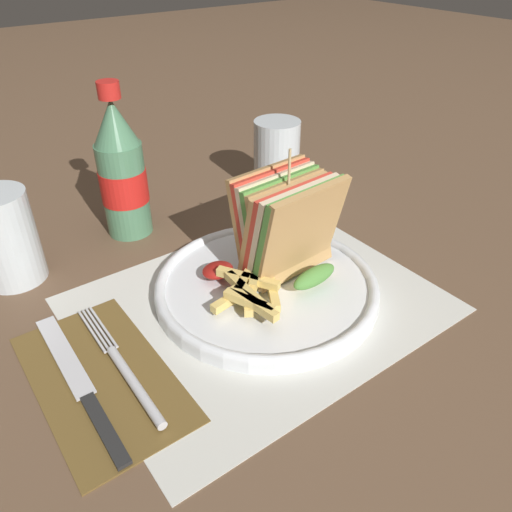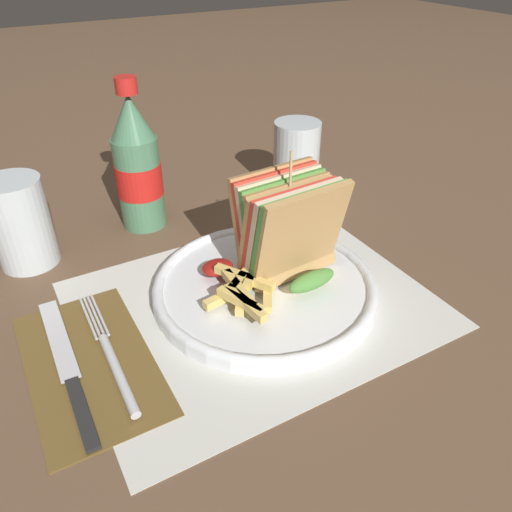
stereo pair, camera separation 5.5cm
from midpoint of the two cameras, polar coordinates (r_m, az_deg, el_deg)
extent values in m
plane|color=brown|center=(0.56, 5.38, -4.68)|extent=(4.00, 4.00, 0.00)
cube|color=silver|center=(0.55, 2.77, -5.72)|extent=(0.37, 0.29, 0.00)
cylinder|color=white|center=(0.56, 3.85, -3.90)|extent=(0.25, 0.25, 0.01)
torus|color=white|center=(0.56, 3.88, -3.33)|extent=(0.25, 0.25, 0.01)
cube|color=tan|center=(0.53, 8.21, 2.33)|extent=(0.11, 0.04, 0.11)
cube|color=#518E3D|center=(0.53, 7.67, 2.54)|extent=(0.11, 0.04, 0.11)
cube|color=beige|center=(0.54, 7.14, 2.73)|extent=(0.11, 0.04, 0.11)
cube|color=red|center=(0.54, 6.63, 2.93)|extent=(0.11, 0.04, 0.11)
cube|color=tan|center=(0.55, 6.12, 3.12)|extent=(0.11, 0.04, 0.11)
ellipsoid|color=#518E3D|center=(0.54, 9.33, -2.89)|extent=(0.06, 0.02, 0.02)
cube|color=tan|center=(0.54, 7.09, 2.70)|extent=(0.11, 0.04, 0.11)
cube|color=#518E3D|center=(0.55, 6.61, 3.19)|extent=(0.11, 0.04, 0.11)
cube|color=beige|center=(0.55, 6.13, 3.68)|extent=(0.11, 0.04, 0.11)
cube|color=red|center=(0.56, 5.65, 4.16)|extent=(0.11, 0.04, 0.11)
cube|color=tan|center=(0.56, 5.18, 4.63)|extent=(0.11, 0.04, 0.11)
ellipsoid|color=#518E3D|center=(0.57, 6.72, -0.66)|extent=(0.06, 0.02, 0.02)
cylinder|color=tan|center=(0.54, 6.75, 4.83)|extent=(0.00, 0.00, 0.14)
cube|color=#E5C166|center=(0.53, 4.33, -3.92)|extent=(0.04, 0.07, 0.01)
cube|color=#E5C166|center=(0.52, -0.84, -4.57)|extent=(0.05, 0.02, 0.01)
cube|color=#E5C166|center=(0.52, 1.44, -4.80)|extent=(0.04, 0.05, 0.01)
cube|color=#E5C166|center=(0.53, 1.48, -2.45)|extent=(0.05, 0.04, 0.01)
cube|color=#E5C166|center=(0.53, 1.63, -2.59)|extent=(0.04, 0.07, 0.01)
cube|color=#E5C166|center=(0.54, 2.69, -1.80)|extent=(0.05, 0.05, 0.01)
cube|color=#E5C166|center=(0.51, 1.16, -3.96)|extent=(0.01, 0.07, 0.01)
cube|color=#E5C166|center=(0.50, 1.90, -5.46)|extent=(0.02, 0.06, 0.01)
cube|color=#E5C166|center=(0.50, 1.41, -5.29)|extent=(0.03, 0.06, 0.01)
ellipsoid|color=maroon|center=(0.56, -1.60, -1.41)|extent=(0.04, 0.03, 0.01)
cube|color=brown|center=(0.50, -15.58, -11.57)|extent=(0.11, 0.20, 0.00)
cylinder|color=silver|center=(0.47, -12.23, -13.09)|extent=(0.01, 0.11, 0.01)
cylinder|color=silver|center=(0.54, -15.88, -6.96)|extent=(0.00, 0.07, 0.00)
cylinder|color=silver|center=(0.54, -15.47, -6.84)|extent=(0.00, 0.07, 0.00)
cylinder|color=silver|center=(0.54, -15.06, -6.72)|extent=(0.00, 0.07, 0.00)
cylinder|color=silver|center=(0.54, -14.65, -6.60)|extent=(0.00, 0.07, 0.00)
cube|color=black|center=(0.45, -15.90, -16.98)|extent=(0.01, 0.08, 0.00)
cube|color=silver|center=(0.53, -18.89, -8.99)|extent=(0.02, 0.12, 0.00)
cylinder|color=#4C7F5B|center=(0.68, -10.86, 8.14)|extent=(0.06, 0.06, 0.12)
cylinder|color=red|center=(0.68, -10.92, 8.61)|extent=(0.06, 0.06, 0.04)
cone|color=#4C7F5B|center=(0.65, -11.72, 15.29)|extent=(0.06, 0.06, 0.06)
cylinder|color=red|center=(0.63, -12.13, 18.51)|extent=(0.03, 0.03, 0.02)
cylinder|color=silver|center=(0.77, 6.74, 11.01)|extent=(0.07, 0.07, 0.11)
cylinder|color=black|center=(0.77, 6.63, 9.52)|extent=(0.06, 0.06, 0.07)
cylinder|color=silver|center=(0.64, -23.14, 3.43)|extent=(0.07, 0.07, 0.11)
camera|label=1|loc=(0.03, -87.14, 1.92)|focal=35.00mm
camera|label=2|loc=(0.03, 92.86, -1.92)|focal=35.00mm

